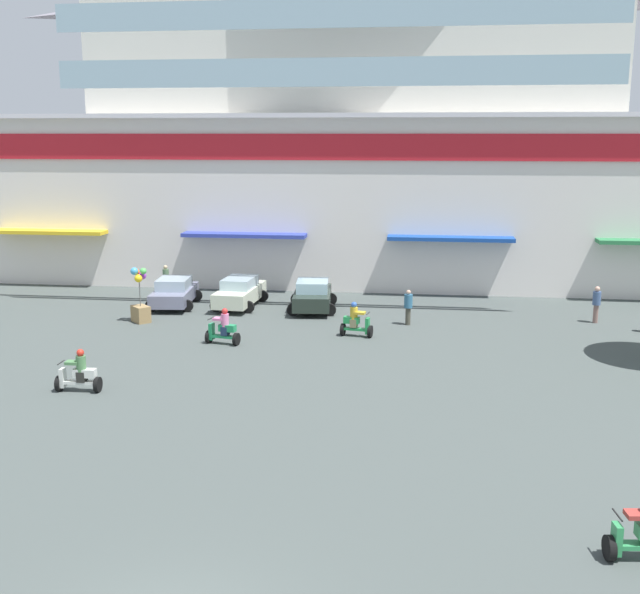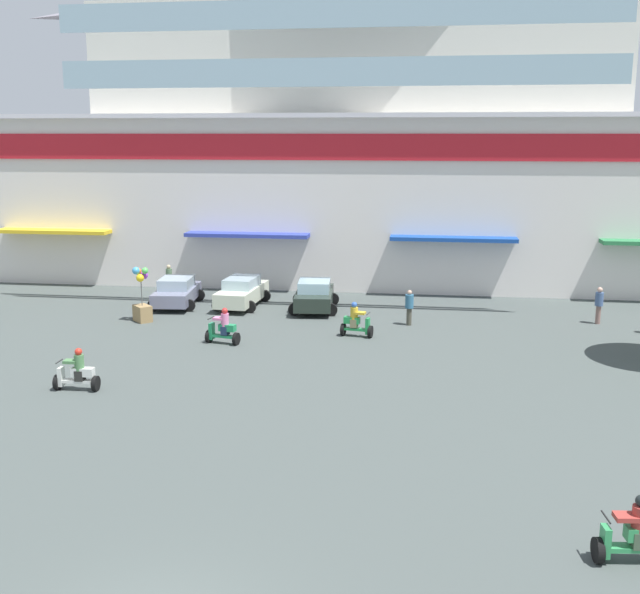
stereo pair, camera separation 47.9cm
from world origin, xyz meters
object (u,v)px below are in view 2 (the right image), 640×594
at_px(pedestrian_0, 409,306).
at_px(pedestrian_2, 169,277).
at_px(scooter_rider_1, 633,535).
at_px(pedestrian_1, 599,303).
at_px(scooter_rider_6, 77,373).
at_px(parked_car_0, 177,292).
at_px(parked_car_2, 314,295).
at_px(scooter_rider_4, 356,322).
at_px(parked_car_1, 242,292).
at_px(scooter_rider_0, 223,329).
at_px(balloon_vendor_cart, 142,301).

relative_size(pedestrian_0, pedestrian_2, 1.01).
bearing_deg(scooter_rider_1, pedestrian_1, 80.63).
relative_size(scooter_rider_6, pedestrian_1, 0.88).
relative_size(parked_car_0, scooter_rider_1, 2.73).
bearing_deg(scooter_rider_6, parked_car_0, 93.94).
distance_m(parked_car_2, scooter_rider_4, 5.34).
xyz_separation_m(parked_car_1, pedestrian_1, (16.84, -1.21, 0.22)).
height_order(parked_car_1, pedestrian_0, pedestrian_0).
bearing_deg(parked_car_2, parked_car_0, -179.64).
relative_size(parked_car_1, pedestrian_0, 2.71).
relative_size(scooter_rider_1, scooter_rider_4, 1.00).
bearing_deg(pedestrian_0, scooter_rider_1, -75.21).
relative_size(scooter_rider_4, scooter_rider_6, 1.01).
distance_m(parked_car_2, pedestrian_0, 5.24).
bearing_deg(pedestrian_0, parked_car_2, 153.07).
bearing_deg(scooter_rider_4, parked_car_1, 141.02).
height_order(parked_car_2, scooter_rider_6, parked_car_2).
distance_m(parked_car_2, scooter_rider_0, 7.19).
distance_m(parked_car_1, scooter_rider_0, 7.03).
bearing_deg(pedestrian_1, pedestrian_2, 170.35).
xyz_separation_m(parked_car_0, scooter_rider_0, (4.18, -6.59, -0.10)).
bearing_deg(scooter_rider_0, pedestrian_1, 19.86).
xyz_separation_m(scooter_rider_0, balloon_vendor_cart, (-4.69, 3.24, 0.35)).
height_order(scooter_rider_0, scooter_rider_1, scooter_rider_0).
bearing_deg(parked_car_1, scooter_rider_6, -99.96).
bearing_deg(pedestrian_0, scooter_rider_0, -150.19).
bearing_deg(scooter_rider_4, parked_car_2, 118.12).
relative_size(pedestrian_1, balloon_vendor_cart, 0.66).
height_order(parked_car_0, pedestrian_0, pedestrian_0).
relative_size(scooter_rider_4, pedestrian_2, 0.94).
height_order(parked_car_0, pedestrian_1, pedestrian_1).
xyz_separation_m(pedestrian_2, balloon_vendor_cart, (0.84, -6.16, 0.07)).
distance_m(scooter_rider_0, scooter_rider_6, 7.21).
height_order(scooter_rider_6, pedestrian_0, pedestrian_0).
bearing_deg(parked_car_1, scooter_rider_4, -38.98).
relative_size(parked_car_2, pedestrian_1, 2.39).
bearing_deg(pedestrian_1, scooter_rider_1, -99.37).
relative_size(scooter_rider_4, pedestrian_0, 0.93).
bearing_deg(scooter_rider_4, pedestrian_2, 145.39).
height_order(pedestrian_1, pedestrian_2, pedestrian_1).
bearing_deg(scooter_rider_4, scooter_rider_0, -159.95).
distance_m(scooter_rider_6, pedestrian_1, 22.73).
xyz_separation_m(parked_car_2, pedestrian_2, (-8.31, 2.76, 0.16)).
bearing_deg(balloon_vendor_cart, parked_car_2, 24.46).
distance_m(parked_car_1, scooter_rider_4, 8.00).
relative_size(parked_car_2, scooter_rider_6, 2.71).
xyz_separation_m(parked_car_0, pedestrian_1, (20.09, -0.84, 0.24)).
bearing_deg(scooter_rider_0, pedestrian_0, 29.81).
bearing_deg(balloon_vendor_cart, scooter_rider_6, -81.69).
height_order(scooter_rider_0, balloon_vendor_cart, balloon_vendor_cart).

